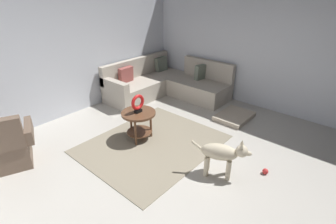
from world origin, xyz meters
The scene contains 11 objects.
ground_plane centered at (0.00, 0.00, -0.05)m, with size 6.00×6.00×0.10m, color #B7B2A8.
wall_back centered at (0.00, 2.94, 1.35)m, with size 6.00×0.12×2.70m, color silver.
wall_right centered at (2.94, 0.00, 1.35)m, with size 0.12×6.00×2.70m, color silver.
area_rug centered at (0.15, 0.70, 0.01)m, with size 2.30×1.90×0.01m, color gray.
sectional_couch centered at (1.99, 2.01, 0.29)m, with size 2.20×2.25×0.88m.
armchair centered at (-1.71, 1.94, 0.32)m, with size 0.97×0.86×0.88m.
side_table centered at (0.12, 1.00, 0.42)m, with size 0.60×0.60×0.54m.
torus_sculpture centered at (0.12, 1.00, 0.71)m, with size 0.28×0.08×0.33m.
dog_bed_mat centered at (1.98, 0.08, 0.04)m, with size 0.80×0.60×0.09m, color #B2A38E.
dog centered at (0.21, -0.62, 0.38)m, with size 0.42×0.79×0.63m.
dog_toy_ball centered at (0.67, -1.11, 0.04)m, with size 0.09×0.09×0.09m, color red.
Camera 1 is at (-2.53, -1.98, 2.50)m, focal length 27.25 mm.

